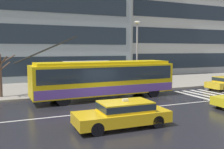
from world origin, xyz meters
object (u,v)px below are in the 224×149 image
object	(u,v)px
taxi_oncoming_near	(123,113)
pedestrian_at_shelter	(121,72)
street_tree_bare	(1,72)
street_lamp	(137,49)
pedestrian_walking_past	(119,70)
bus_shelter	(88,69)
trolleybus	(105,78)
pedestrian_approaching_curb	(132,72)
pedestrian_waiting_by_pole	(44,82)

from	to	relation	value
taxi_oncoming_near	pedestrian_at_shelter	bearing A→B (deg)	65.39
taxi_oncoming_near	street_tree_bare	bearing A→B (deg)	118.54
taxi_oncoming_near	street_lamp	size ratio (longest dim) A/B	0.76
pedestrian_walking_past	street_tree_bare	distance (m)	10.66
street_lamp	bus_shelter	bearing A→B (deg)	160.89
bus_shelter	street_tree_bare	bearing A→B (deg)	-175.27
street_lamp	pedestrian_at_shelter	bearing A→B (deg)	151.11
taxi_oncoming_near	pedestrian_walking_past	xyz separation A→B (m)	(5.05, 11.36, 1.07)
bus_shelter	taxi_oncoming_near	bearing A→B (deg)	-98.62
trolleybus	taxi_oncoming_near	xyz separation A→B (m)	(-1.84, -7.13, -0.88)
pedestrian_walking_past	taxi_oncoming_near	bearing A→B (deg)	-113.95
bus_shelter	street_lamp	size ratio (longest dim) A/B	0.69
pedestrian_approaching_curb	pedestrian_waiting_by_pole	bearing A→B (deg)	-174.67
bus_shelter	pedestrian_approaching_curb	xyz separation A→B (m)	(4.72, 0.44, -0.44)
trolleybus	street_tree_bare	xyz separation A→B (m)	(-7.39, 3.07, 0.51)
street_tree_bare	pedestrian_approaching_curb	bearing A→B (deg)	4.95
pedestrian_approaching_curb	street_tree_bare	world-z (taller)	street_tree_bare
pedestrian_walking_past	pedestrian_waiting_by_pole	xyz separation A→B (m)	(-7.35, -0.94, -0.67)
pedestrian_waiting_by_pole	pedestrian_walking_past	bearing A→B (deg)	7.29
taxi_oncoming_near	bus_shelter	size ratio (longest dim) A/B	1.10
street_tree_bare	bus_shelter	bearing A→B (deg)	4.73
taxi_oncoming_near	pedestrian_waiting_by_pole	size ratio (longest dim) A/B	2.89
street_lamp	street_tree_bare	xyz separation A→B (m)	(-11.42, 0.87, -1.76)
pedestrian_waiting_by_pole	pedestrian_at_shelter	bearing A→B (deg)	-3.25
trolleybus	pedestrian_walking_past	size ratio (longest dim) A/B	5.99
trolleybus	bus_shelter	xyz separation A→B (m)	(-0.21, 3.66, 0.48)
bus_shelter	pedestrian_approaching_curb	world-z (taller)	bus_shelter
pedestrian_at_shelter	street_tree_bare	xyz separation A→B (m)	(-10.14, 0.17, 0.40)
pedestrian_walking_past	street_tree_bare	xyz separation A→B (m)	(-10.59, -1.16, 0.32)
trolleybus	street_lamp	distance (m)	5.12
trolleybus	bus_shelter	size ratio (longest dim) A/B	2.84
street_tree_bare	street_lamp	bearing A→B (deg)	-4.38
bus_shelter	pedestrian_at_shelter	distance (m)	3.08
bus_shelter	street_lamp	world-z (taller)	street_lamp
taxi_oncoming_near	pedestrian_approaching_curb	bearing A→B (deg)	60.50
pedestrian_waiting_by_pole	bus_shelter	bearing A→B (deg)	5.36
street_lamp	taxi_oncoming_near	bearing A→B (deg)	-122.23
taxi_oncoming_near	pedestrian_walking_past	distance (m)	12.47
pedestrian_approaching_curb	street_tree_bare	xyz separation A→B (m)	(-11.90, -1.03, 0.47)
bus_shelter	pedestrian_at_shelter	bearing A→B (deg)	-14.43
pedestrian_approaching_curb	taxi_oncoming_near	bearing A→B (deg)	-119.50
bus_shelter	street_tree_bare	distance (m)	7.20
pedestrian_approaching_curb	street_tree_bare	size ratio (longest dim) A/B	0.58
street_lamp	pedestrian_walking_past	bearing A→B (deg)	112.12
trolleybus	pedestrian_approaching_curb	xyz separation A→B (m)	(4.51, 4.10, 0.04)
trolleybus	bus_shelter	distance (m)	3.70
pedestrian_approaching_curb	pedestrian_walking_past	world-z (taller)	pedestrian_walking_past
trolleybus	street_tree_bare	size ratio (longest dim) A/B	3.67
street_lamp	street_tree_bare	world-z (taller)	street_lamp
pedestrian_at_shelter	pedestrian_approaching_curb	xyz separation A→B (m)	(1.76, 1.20, -0.07)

